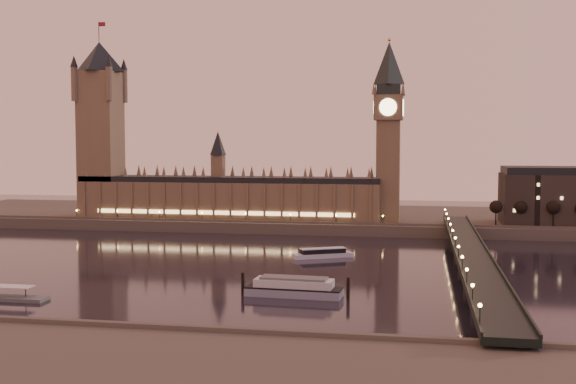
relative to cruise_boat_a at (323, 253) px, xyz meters
name	(u,v)px	position (x,y,z in m)	size (l,w,h in m)	color
ground	(245,265)	(-29.46, -26.14, -1.92)	(700.00, 700.00, 0.00)	black
far_embankment	(353,218)	(0.54, 138.86, 1.08)	(560.00, 130.00, 6.00)	#423D35
palace_of_westminster	(228,193)	(-69.59, 94.85, 19.78)	(180.00, 26.62, 52.00)	brown
victoria_tower	(100,119)	(-149.46, 94.86, 63.87)	(31.68, 31.68, 118.00)	brown
big_ben	(389,120)	(24.53, 94.85, 62.03)	(17.68, 17.68, 104.00)	brown
westminster_bridge	(470,259)	(62.15, -26.14, 3.59)	(13.20, 260.00, 15.30)	black
bare_tree_0	(497,208)	(83.48, 82.86, 14.38)	(6.78, 6.78, 13.78)	black
bare_tree_1	(524,208)	(97.71, 82.86, 14.38)	(6.78, 6.78, 13.78)	black
bare_tree_2	(552,209)	(111.94, 82.86, 14.38)	(6.78, 6.78, 13.78)	black
cruise_boat_a	(323,253)	(0.00, 0.00, 0.00)	(26.95, 17.78, 4.36)	silver
moored_barge	(294,287)	(0.99, -81.46, 1.00)	(37.71, 11.06, 6.92)	gray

